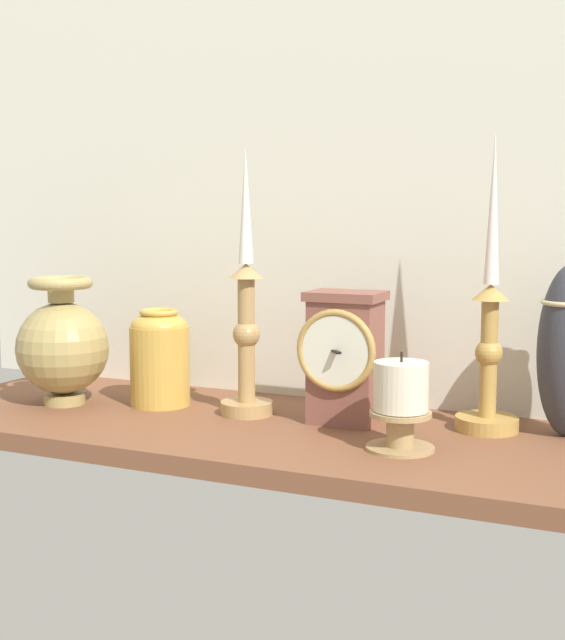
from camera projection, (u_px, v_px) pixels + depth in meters
ground_plane at (257, 431)px, 113.62cm from camera, size 100.00×36.00×2.40cm
back_wall at (311, 181)px, 126.16cm from camera, size 120.00×2.00×65.00cm
mantel_clock at (344, 356)px, 112.10cm from camera, size 10.78×9.24×17.57cm
candlestick_tall_left at (246, 325)px, 116.73cm from camera, size 7.28×7.28×36.50cm
candlestick_tall_center at (489, 341)px, 108.09cm from camera, size 8.06×8.06×37.94cm
brass_vase_bulbous at (63, 345)px, 123.66cm from camera, size 13.37×13.37×18.61cm
brass_vase_jar at (160, 355)px, 123.20cm from camera, size 8.62×8.62×14.01cm
pillar_candle_front at (401, 403)px, 99.94cm from camera, size 8.16×8.16×11.69cm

